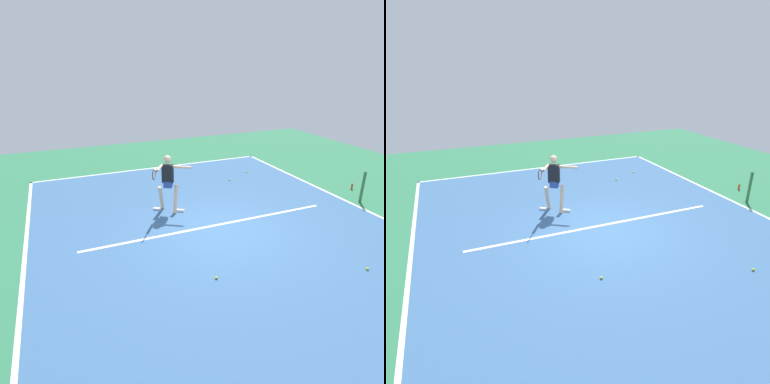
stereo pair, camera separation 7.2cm
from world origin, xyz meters
TOP-DOWN VIEW (x-y plane):
  - ground_plane at (0.00, 0.00)m, footprint 22.60×22.60m
  - court_surface at (0.00, 0.00)m, footprint 9.97×12.62m
  - court_line_baseline_near at (0.00, -6.26)m, footprint 9.97×0.10m
  - court_line_sideline_left at (-4.93, 0.00)m, footprint 0.10×12.62m
  - court_line_sideline_right at (4.93, 0.00)m, footprint 0.10×12.62m
  - court_line_service at (0.00, -0.32)m, footprint 7.47×0.10m
  - court_line_centre_mark at (0.00, -6.06)m, footprint 0.10×0.30m
  - net_post at (-5.28, 0.00)m, footprint 0.09×0.09m
  - tennis_player at (0.86, -1.75)m, footprint 1.35×1.14m
  - tennis_ball_by_sideline at (-2.28, 2.98)m, footprint 0.07×0.07m
  - tennis_ball_near_player at (-2.28, -3.56)m, footprint 0.07×0.07m
  - tennis_ball_by_baseline at (1.03, 1.96)m, footprint 0.07×0.07m
  - tennis_ball_near_service_line at (-3.40, -4.14)m, footprint 0.07×0.07m
  - water_bottle at (-5.96, -1.00)m, footprint 0.07×0.07m

SIDE VIEW (x-z plane):
  - ground_plane at x=0.00m, z-range 0.00..0.00m
  - court_surface at x=0.00m, z-range 0.00..0.00m
  - court_line_baseline_near at x=0.00m, z-range 0.00..0.01m
  - court_line_sideline_left at x=-4.93m, z-range 0.00..0.01m
  - court_line_sideline_right at x=4.93m, z-range 0.00..0.01m
  - court_line_service at x=0.00m, z-range 0.00..0.01m
  - court_line_centre_mark at x=0.00m, z-range 0.00..0.01m
  - tennis_ball_by_sideline at x=-2.28m, z-range 0.00..0.07m
  - tennis_ball_near_player at x=-2.28m, z-range 0.00..0.07m
  - tennis_ball_by_baseline at x=1.03m, z-range 0.00..0.07m
  - tennis_ball_near_service_line at x=-3.40m, z-range 0.00..0.07m
  - water_bottle at x=-5.96m, z-range 0.00..0.22m
  - net_post at x=-5.28m, z-range 0.00..1.07m
  - tennis_player at x=0.86m, z-range 0.13..1.96m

